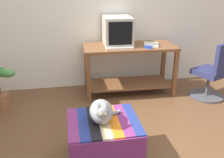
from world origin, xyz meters
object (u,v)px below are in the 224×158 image
tv_monitor (117,31)px  ottoman_with_blanket (104,140)px  desk (129,61)px  keyboard (119,48)px  stapler (148,47)px  office_chair (213,75)px  book (151,45)px  cat (102,112)px

tv_monitor → ottoman_with_blanket: bearing=-104.5°
desk → tv_monitor: tv_monitor is taller
keyboard → ottoman_with_blanket: size_ratio=0.58×
desk → keyboard: (-0.19, -0.13, 0.26)m
ottoman_with_blanket → stapler: (0.87, 1.34, 0.57)m
tv_monitor → keyboard: (-0.02, -0.24, -0.20)m
desk → keyboard: size_ratio=3.55×
desk → office_chair: bearing=-19.3°
office_chair → stapler: size_ratio=8.09×
stapler → tv_monitor: bearing=88.3°
keyboard → ottoman_with_blanket: (-0.45, -1.42, -0.56)m
keyboard → ottoman_with_blanket: bearing=-104.8°
tv_monitor → book: tv_monitor is taller
desk → ottoman_with_blanket: desk is taller
keyboard → stapler: stapler is taller
desk → stapler: stapler is taller
tv_monitor → stapler: size_ratio=4.84×
ottoman_with_blanket → cat: 0.34m
stapler → office_chair: bearing=-67.0°
keyboard → office_chair: office_chair is taller
tv_monitor → office_chair: (1.36, -0.55, -0.60)m
book → ottoman_with_blanket: book is taller
book → cat: size_ratio=0.82×
book → cat: 1.82m
tv_monitor → office_chair: bearing=-20.7°
keyboard → office_chair: 1.47m
keyboard → book: size_ratio=1.47×
office_chair → keyboard: bearing=-37.7°
tv_monitor → stapler: (0.40, -0.32, -0.19)m
book → cat: bearing=-107.8°
tv_monitor → book: bearing=-16.3°
desk → book: size_ratio=5.21×
desk → stapler: size_ratio=12.91×
ottoman_with_blanket → office_chair: office_chair is taller
desk → cat: bearing=-111.5°
keyboard → office_chair: size_ratio=0.45×
desk → keyboard: 0.35m
office_chair → stapler: (-0.96, 0.23, 0.41)m
ottoman_with_blanket → office_chair: size_ratio=0.77×
book → stapler: 0.19m
keyboard → ottoman_with_blanket: 1.60m
tv_monitor → cat: bearing=-104.9°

